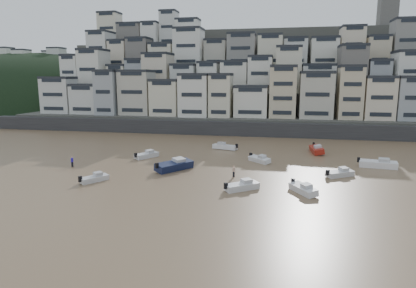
% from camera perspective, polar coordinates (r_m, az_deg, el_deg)
% --- Properties ---
extents(ground, '(400.00, 400.00, 0.00)m').
position_cam_1_polar(ground, '(36.91, -23.14, -13.96)').
color(ground, '#816445').
rests_on(ground, ground).
extents(sea_strip, '(340.00, 340.00, 0.00)m').
position_cam_1_polar(sea_strip, '(216.37, -25.58, 5.42)').
color(sea_strip, '#465E64').
rests_on(sea_strip, ground).
extents(harbor_wall, '(140.00, 3.00, 3.50)m').
position_cam_1_polar(harbor_wall, '(93.81, 5.31, 2.36)').
color(harbor_wall, '#38383A').
rests_on(harbor_wall, ground).
extents(hillside, '(141.04, 66.00, 50.00)m').
position_cam_1_polar(hillside, '(132.34, 9.36, 9.46)').
color(hillside, '#4C4C47').
rests_on(hillside, ground).
extents(headland, '(216.00, 135.00, 53.33)m').
position_cam_1_polar(headland, '(199.48, -23.84, 5.23)').
color(headland, black).
rests_on(headland, ground).
extents(boat_a, '(5.08, 4.53, 1.40)m').
position_cam_1_polar(boat_a, '(49.04, 5.24, -6.26)').
color(boat_a, silver).
rests_on(boat_a, ground).
extents(boat_b, '(4.02, 5.20, 1.38)m').
position_cam_1_polar(boat_b, '(49.03, 14.43, -6.57)').
color(boat_b, silver).
rests_on(boat_b, ground).
extents(boat_c, '(5.97, 7.17, 1.94)m').
position_cam_1_polar(boat_c, '(59.13, -5.21, -3.11)').
color(boat_c, '#131B3D').
rests_on(boat_c, ground).
extents(boat_d, '(4.90, 3.96, 1.32)m').
position_cam_1_polar(boat_d, '(58.55, 19.65, -4.13)').
color(boat_d, silver).
rests_on(boat_d, ground).
extents(boat_e, '(4.53, 4.42, 1.30)m').
position_cam_1_polar(boat_e, '(64.87, 7.91, -2.26)').
color(boat_e, silver).
rests_on(boat_e, ground).
extents(boat_f, '(4.09, 5.25, 1.40)m').
position_cam_1_polar(boat_f, '(68.77, -9.43, -1.54)').
color(boat_f, silver).
rests_on(boat_f, ground).
extents(boat_g, '(6.55, 2.92, 1.72)m').
position_cam_1_polar(boat_g, '(66.59, 24.71, -2.60)').
color(boat_g, white).
rests_on(boat_g, ground).
extents(boat_h, '(5.83, 3.30, 1.51)m').
position_cam_1_polar(boat_h, '(75.82, 2.62, -0.26)').
color(boat_h, silver).
rests_on(boat_h, ground).
extents(boat_i, '(2.82, 6.50, 1.72)m').
position_cam_1_polar(boat_i, '(75.15, 16.36, -0.69)').
color(boat_i, maroon).
rests_on(boat_i, ground).
extents(boat_j, '(3.65, 4.49, 1.21)m').
position_cam_1_polar(boat_j, '(55.06, -17.10, -4.94)').
color(boat_j, silver).
rests_on(boat_j, ground).
extents(person_blue, '(0.44, 0.44, 1.74)m').
position_cam_1_polar(person_blue, '(65.08, -20.17, -2.56)').
color(person_blue, '#2817B0').
rests_on(person_blue, ground).
extents(person_pink, '(0.44, 0.44, 1.74)m').
position_cam_1_polar(person_pink, '(55.10, 3.98, -4.20)').
color(person_pink, tan).
rests_on(person_pink, ground).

